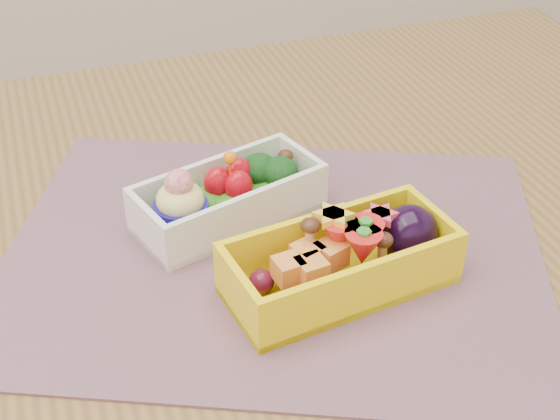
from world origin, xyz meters
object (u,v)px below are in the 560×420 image
object	(u,v)px
placemat	(274,252)
bento_yellow	(345,259)
table	(223,324)
bento_white	(228,197)

from	to	relation	value
placemat	bento_yellow	world-z (taller)	bento_yellow
bento_yellow	table	bearing A→B (deg)	122.77
bento_white	bento_yellow	world-z (taller)	bento_white
placemat	bento_white	xyz separation A→B (m)	(-0.02, 0.06, 0.02)
bento_yellow	placemat	bearing A→B (deg)	114.42
placemat	bento_yellow	size ratio (longest dim) A/B	2.38
bento_white	placemat	bearing A→B (deg)	-85.10
bento_white	bento_yellow	distance (m)	0.14
table	bento_yellow	distance (m)	0.18
table	placemat	world-z (taller)	placemat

